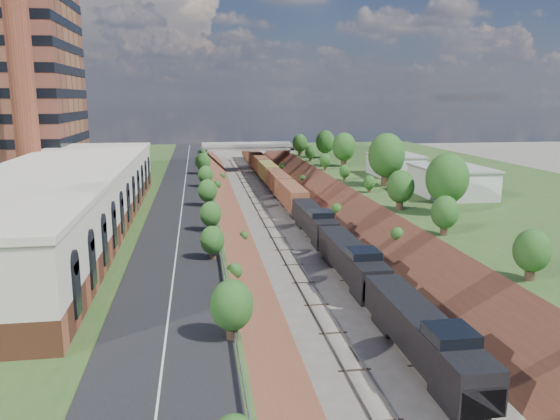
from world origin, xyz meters
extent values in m
cube|color=#2E5523|center=(-33.00, 60.00, 2.50)|extent=(44.00, 180.00, 5.00)
cube|color=#2E5523|center=(33.00, 60.00, 2.50)|extent=(44.00, 180.00, 5.00)
cube|color=brown|center=(-11.00, 60.00, 0.00)|extent=(10.00, 180.00, 10.00)
cube|color=brown|center=(11.00, 60.00, 0.00)|extent=(10.00, 180.00, 10.00)
cube|color=gray|center=(-2.60, 60.00, 0.09)|extent=(1.58, 180.00, 0.18)
cube|color=gray|center=(2.60, 60.00, 0.09)|extent=(1.58, 180.00, 0.18)
cube|color=black|center=(-15.50, 60.00, 5.05)|extent=(8.00, 180.00, 0.10)
cube|color=#99999E|center=(-11.40, 60.00, 5.55)|extent=(0.06, 171.00, 0.30)
cube|color=brown|center=(-28.00, 38.00, 6.10)|extent=(14.00, 62.00, 2.20)
cube|color=beige|center=(-28.00, 38.00, 9.35)|extent=(14.00, 62.00, 4.30)
cube|color=beige|center=(-28.00, 38.00, 11.75)|extent=(14.30, 62.30, 0.50)
cylinder|color=brown|center=(-36.00, 56.00, 25.00)|extent=(3.20, 3.20, 40.00)
cube|color=gray|center=(-11.50, 122.00, 3.10)|extent=(1.50, 8.00, 6.20)
cube|color=gray|center=(11.50, 122.00, 3.10)|extent=(1.50, 8.00, 6.20)
cube|color=gray|center=(0.00, 122.00, 6.20)|extent=(24.00, 8.00, 1.00)
cube|color=gray|center=(0.00, 118.00, 7.00)|extent=(24.00, 0.30, 0.80)
cube|color=gray|center=(0.00, 126.00, 7.00)|extent=(24.00, 0.30, 0.80)
cube|color=silver|center=(23.50, 52.00, 7.00)|extent=(9.00, 12.00, 4.00)
cube|color=silver|center=(23.00, 74.00, 6.80)|extent=(8.00, 10.00, 3.60)
cylinder|color=#473323|center=(17.00, 40.00, 6.31)|extent=(1.30, 1.30, 2.62)
ellipsoid|color=#21581F|center=(17.00, 40.00, 9.46)|extent=(5.25, 5.25, 6.30)
cylinder|color=#473323|center=(-11.80, 20.00, 5.61)|extent=(0.66, 0.66, 1.22)
ellipsoid|color=#21581F|center=(-11.80, 20.00, 7.08)|extent=(2.45, 2.45, 2.94)
cube|color=black|center=(2.60, 6.88, 0.45)|extent=(2.40, 4.00, 0.90)
cube|color=black|center=(2.60, 12.85, 2.34)|extent=(2.99, 17.93, 2.88)
cube|color=black|center=(2.60, 5.38, 1.80)|extent=(2.75, 3.00, 1.80)
cube|color=silver|center=(2.60, 5.38, 2.80)|extent=(2.75, 3.00, 0.15)
cube|color=black|center=(2.60, 8.38, 4.10)|extent=(2.93, 3.10, 0.90)
cube|color=black|center=(2.60, 31.78, 2.34)|extent=(2.99, 17.93, 2.88)
cube|color=black|center=(2.60, 50.71, 2.34)|extent=(2.99, 17.93, 2.88)
cube|color=brown|center=(2.60, 108.50, 2.69)|extent=(2.99, 95.65, 3.59)
camera|label=1|loc=(-13.30, -22.52, 19.18)|focal=35.00mm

